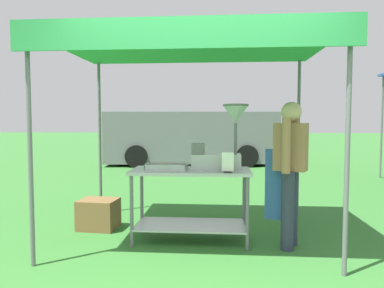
{
  "coord_description": "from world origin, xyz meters",
  "views": [
    {
      "loc": [
        0.17,
        -2.76,
        1.4
      ],
      "look_at": [
        -0.16,
        1.54,
        1.12
      ],
      "focal_mm": 33.45,
      "sensor_mm": 36.0,
      "label": 1
    }
  ],
  "objects": [
    {
      "name": "ground_plane",
      "position": [
        0.0,
        6.0,
        0.0
      ],
      "size": [
        70.0,
        70.0,
        0.0
      ],
      "primitive_type": "plane",
      "color": "#33702D"
    },
    {
      "name": "stall_canopy",
      "position": [
        -0.16,
        1.44,
        2.23
      ],
      "size": [
        3.12,
        2.19,
        2.31
      ],
      "color": "slate",
      "rests_on": "ground"
    },
    {
      "name": "donut_cart",
      "position": [
        -0.16,
        1.34,
        0.6
      ],
      "size": [
        1.37,
        0.62,
        0.84
      ],
      "color": "#B7B7BC",
      "rests_on": "ground"
    },
    {
      "name": "donut_tray",
      "position": [
        -0.43,
        1.27,
        0.86
      ],
      "size": [
        0.47,
        0.27,
        0.07
      ],
      "color": "#B7B7BC",
      "rests_on": "donut_cart"
    },
    {
      "name": "donut_fryer",
      "position": [
        0.2,
        1.36,
        1.14
      ],
      "size": [
        0.65,
        0.29,
        0.75
      ],
      "color": "#B7B7BC",
      "rests_on": "donut_cart"
    },
    {
      "name": "menu_sign",
      "position": [
        0.27,
        1.11,
        0.93
      ],
      "size": [
        0.13,
        0.05,
        0.22
      ],
      "color": "black",
      "rests_on": "donut_cart"
    },
    {
      "name": "vendor",
      "position": [
        0.95,
        1.21,
        0.9
      ],
      "size": [
        0.46,
        0.52,
        1.61
      ],
      "color": "#2D3347",
      "rests_on": "ground"
    },
    {
      "name": "supply_crate",
      "position": [
        -1.39,
        1.72,
        0.19
      ],
      "size": [
        0.51,
        0.42,
        0.38
      ],
      "color": "brown",
      "rests_on": "ground"
    },
    {
      "name": "van_grey",
      "position": [
        -0.73,
        8.96,
        0.88
      ],
      "size": [
        5.58,
        2.47,
        1.69
      ],
      "color": "slate",
      "rests_on": "ground"
    }
  ]
}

